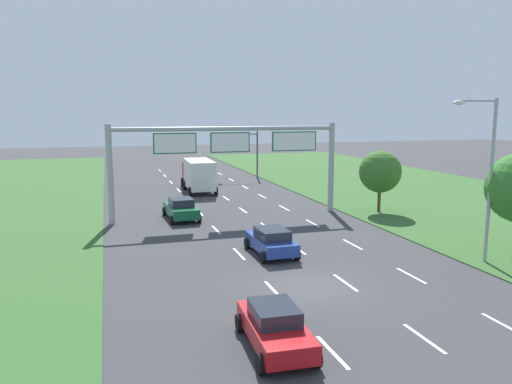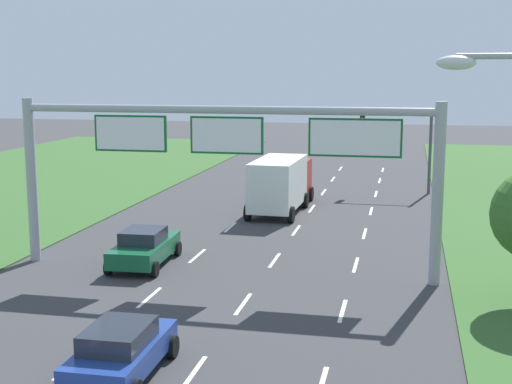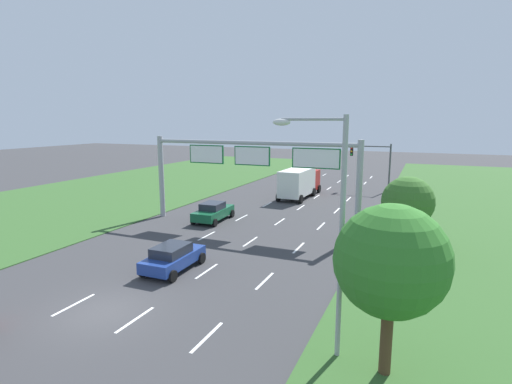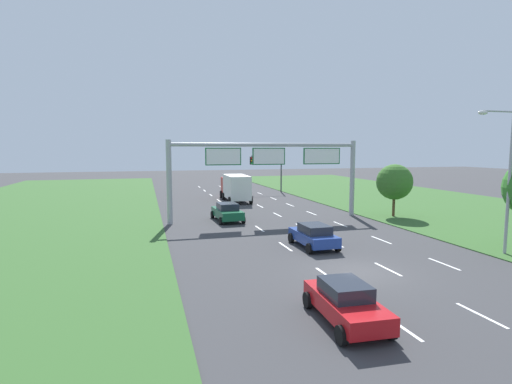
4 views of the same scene
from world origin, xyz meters
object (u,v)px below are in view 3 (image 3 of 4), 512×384
object	(u,v)px
sign_gantry	(252,164)
box_truck	(300,182)
roadside_tree_near	(391,261)
car_near_red	(213,212)
roadside_tree_mid	(408,202)
street_lamp	(331,217)
car_lead_silver	(173,257)
traffic_light_mast	(373,158)

from	to	relation	value
sign_gantry	box_truck	bearing A→B (deg)	90.63
sign_gantry	roadside_tree_near	bearing A→B (deg)	-53.23
car_near_red	sign_gantry	xyz separation A→B (m)	(3.72, -0.26, 4.18)
box_truck	roadside_tree_near	distance (m)	31.02
sign_gantry	roadside_tree_mid	world-z (taller)	sign_gantry
street_lamp	sign_gantry	bearing A→B (deg)	122.29
roadside_tree_mid	roadside_tree_near	bearing A→B (deg)	-89.57
car_lead_silver	street_lamp	xyz separation A→B (m)	(9.85, -4.68, 4.31)
street_lamp	roadside_tree_mid	xyz separation A→B (m)	(1.94, 13.32, -1.85)
car_lead_silver	street_lamp	distance (m)	11.72
car_lead_silver	traffic_light_mast	xyz separation A→B (m)	(6.81, 31.49, 3.10)
roadside_tree_near	street_lamp	bearing A→B (deg)	169.13
car_near_red	traffic_light_mast	world-z (taller)	traffic_light_mast
car_lead_silver	roadside_tree_mid	world-z (taller)	roadside_tree_mid
car_near_red	street_lamp	xyz separation A→B (m)	(13.27, -15.39, 4.29)
box_truck	roadside_tree_mid	world-z (taller)	roadside_tree_mid
box_truck	roadside_tree_mid	distance (m)	18.97
car_near_red	car_lead_silver	size ratio (longest dim) A/B	1.11
car_lead_silver	roadside_tree_near	xyz separation A→B (m)	(11.88, -5.07, 3.16)
car_near_red	sign_gantry	bearing A→B (deg)	-6.68
car_near_red	box_truck	world-z (taller)	box_truck
sign_gantry	roadside_tree_near	distance (m)	19.39
traffic_light_mast	roadside_tree_mid	distance (m)	23.39
car_lead_silver	car_near_red	bearing A→B (deg)	106.95
roadside_tree_near	traffic_light_mast	bearing A→B (deg)	97.90
sign_gantry	traffic_light_mast	world-z (taller)	sign_gantry
sign_gantry	roadside_tree_mid	distance (m)	11.76
street_lamp	traffic_light_mast	bearing A→B (deg)	94.80
box_truck	roadside_tree_mid	size ratio (longest dim) A/B	1.65
car_lead_silver	sign_gantry	xyz separation A→B (m)	(0.29, 10.44, 4.20)
traffic_light_mast	street_lamp	distance (m)	36.32
sign_gantry	car_lead_silver	bearing A→B (deg)	-91.60
car_lead_silver	traffic_light_mast	world-z (taller)	traffic_light_mast
car_near_red	roadside_tree_near	distance (m)	22.21
car_near_red	roadside_tree_mid	distance (m)	15.54
sign_gantry	street_lamp	size ratio (longest dim) A/B	2.03
sign_gantry	street_lamp	distance (m)	17.89
traffic_light_mast	box_truck	bearing A→B (deg)	-130.01
box_truck	traffic_light_mast	xyz separation A→B (m)	(6.66, 7.94, 2.15)
car_near_red	traffic_light_mast	distance (m)	23.37
traffic_light_mast	roadside_tree_near	size ratio (longest dim) A/B	0.97
street_lamp	roadside_tree_mid	size ratio (longest dim) A/B	1.75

